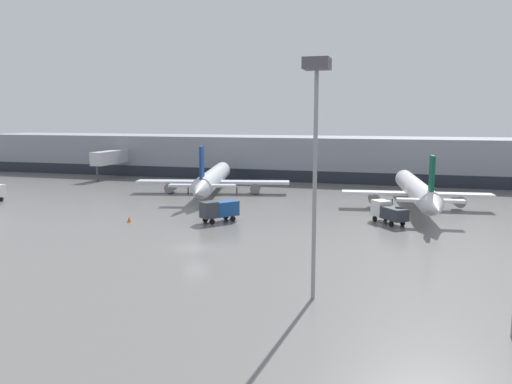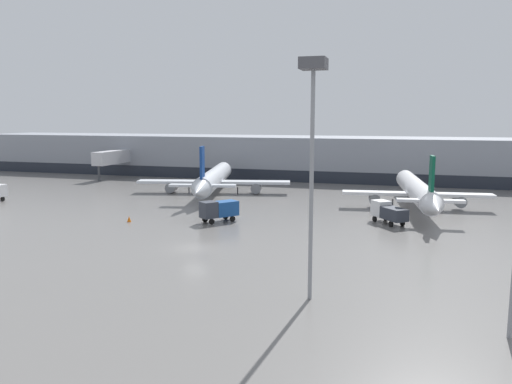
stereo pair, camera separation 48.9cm
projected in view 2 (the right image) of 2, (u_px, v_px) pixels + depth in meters
The scene contains 8 objects.
ground_plane at pixel (195, 248), 50.84m from camera, with size 320.00×320.00×0.00m, color slate.
terminal_building at pixel (309, 157), 108.86m from camera, with size 160.00×26.90×9.00m.
parked_jet_0 at pixel (417, 190), 72.04m from camera, with size 21.28×33.62×8.60m.
parked_jet_2 at pixel (214, 179), 87.12m from camera, with size 26.63×34.73×8.88m.
service_truck_1 at pixel (388, 212), 62.24m from camera, with size 4.81×5.43×2.69m.
service_truck_3 at pixel (219, 209), 63.31m from camera, with size 4.48×4.98×2.74m.
traffic_cone_1 at pixel (129, 219), 63.48m from camera, with size 0.51×0.51×0.74m.
apron_light_mast_2 at pixel (313, 110), 34.61m from camera, with size 1.80×1.80×17.24m.
Camera 2 is at (20.24, -45.53, 13.20)m, focal length 35.00 mm.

